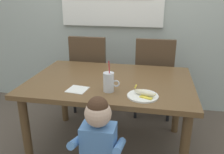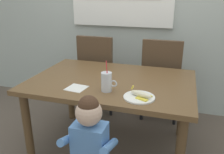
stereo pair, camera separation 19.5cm
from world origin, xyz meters
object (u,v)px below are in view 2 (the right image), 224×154
snack_plate (139,97)px  dining_chair_left (99,69)px  toddler_standing (90,140)px  dining_table (112,89)px  dining_chair_right (161,75)px  peeled_banana (141,94)px  milk_cup (107,83)px  paper_napkin (76,88)px

snack_plate → dining_chair_left: bearing=124.3°
dining_chair_left → toddler_standing: bearing=108.0°
dining_table → dining_chair_right: size_ratio=1.47×
dining_table → dining_chair_left: 0.81m
dining_table → dining_chair_left: (-0.39, 0.70, -0.07)m
peeled_banana → milk_cup: bearing=168.8°
toddler_standing → paper_napkin: 0.50m
dining_table → peeled_banana: (0.32, -0.31, 0.12)m
dining_chair_right → snack_plate: (-0.06, -1.02, 0.17)m
dining_table → dining_chair_right: (0.37, 0.72, -0.07)m
peeled_banana → paper_napkin: peeled_banana is taller
dining_table → paper_napkin: 0.36m
dining_chair_right → milk_cup: size_ratio=3.82×
dining_chair_left → paper_napkin: (0.18, -0.98, 0.16)m
dining_chair_left → dining_chair_right: 0.76m
dining_table → peeled_banana: 0.46m
dining_table → peeled_banana: bearing=-44.1°
milk_cup → paper_napkin: 0.26m
peeled_banana → paper_napkin: size_ratio=1.16×
dining_table → dining_chair_right: 0.81m
snack_plate → peeled_banana: size_ratio=1.32×
toddler_standing → snack_plate: (0.25, 0.35, 0.18)m
snack_plate → dining_chair_right: bearing=86.4°
snack_plate → paper_napkin: bearing=176.5°
dining_table → dining_chair_left: bearing=118.8°
paper_napkin → peeled_banana: bearing=-3.6°
dining_chair_right → milk_cup: (-0.33, -0.97, 0.23)m
snack_plate → peeled_banana: peeled_banana is taller
dining_chair_left → peeled_banana: 1.25m
milk_cup → peeled_banana: bearing=-11.2°
dining_chair_left → peeled_banana: size_ratio=5.52×
dining_chair_right → peeled_banana: dining_chair_right is taller
dining_table → dining_chair_left: dining_chair_left is taller
toddler_standing → milk_cup: (-0.02, 0.40, 0.25)m
toddler_standing → milk_cup: bearing=92.2°
snack_plate → milk_cup: bearing=168.7°
dining_chair_right → snack_plate: dining_chair_right is taller
toddler_standing → milk_cup: size_ratio=3.34×
peeled_banana → dining_chair_left: bearing=124.8°
dining_chair_right → dining_table: bearing=62.8°
dining_chair_left → dining_chair_right: bearing=-179.2°
dining_chair_left → snack_plate: 1.24m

